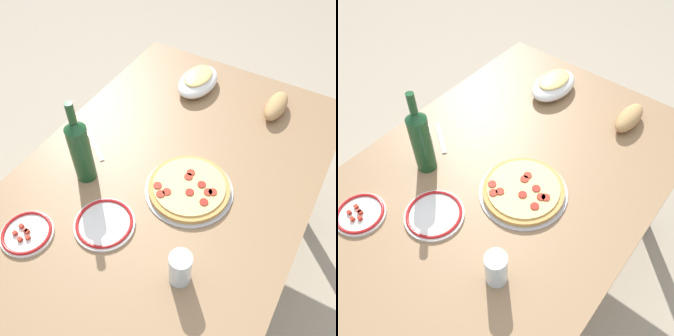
# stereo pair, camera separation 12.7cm
# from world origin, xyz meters

# --- Properties ---
(ground_plane) EXTENTS (8.00, 8.00, 0.00)m
(ground_plane) POSITION_xyz_m (0.00, 0.00, 0.00)
(ground_plane) COLOR tan
(ground_plane) RESTS_ON ground
(dining_table) EXTENTS (1.43, 0.98, 0.71)m
(dining_table) POSITION_xyz_m (0.00, 0.00, 0.61)
(dining_table) COLOR #93704C
(dining_table) RESTS_ON ground
(pepperoni_pizza) EXTENTS (0.30, 0.30, 0.03)m
(pepperoni_pizza) POSITION_xyz_m (0.03, 0.10, 0.73)
(pepperoni_pizza) COLOR #B7B7BC
(pepperoni_pizza) RESTS_ON dining_table
(baked_pasta_dish) EXTENTS (0.24, 0.15, 0.08)m
(baked_pasta_dish) POSITION_xyz_m (-0.49, -0.13, 0.75)
(baked_pasta_dish) COLOR white
(baked_pasta_dish) RESTS_ON dining_table
(wine_bottle) EXTENTS (0.07, 0.07, 0.33)m
(wine_bottle) POSITION_xyz_m (0.15, -0.24, 0.85)
(wine_bottle) COLOR #194723
(wine_bottle) RESTS_ON dining_table
(water_glass) EXTENTS (0.06, 0.06, 0.12)m
(water_glass) POSITION_xyz_m (0.32, 0.22, 0.77)
(water_glass) COLOR silver
(water_glass) RESTS_ON dining_table
(side_plate_near) EXTENTS (0.19, 0.19, 0.02)m
(side_plate_near) POSITION_xyz_m (0.28, -0.07, 0.72)
(side_plate_near) COLOR white
(side_plate_near) RESTS_ON dining_table
(side_plate_far) EXTENTS (0.16, 0.16, 0.02)m
(side_plate_far) POSITION_xyz_m (0.43, -0.26, 0.72)
(side_plate_far) COLOR white
(side_plate_far) RESTS_ON dining_table
(bread_loaf) EXTENTS (0.18, 0.08, 0.07)m
(bread_loaf) POSITION_xyz_m (-0.50, 0.22, 0.75)
(bread_loaf) COLOR tan
(bread_loaf) RESTS_ON dining_table
(fork_left) EXTENTS (0.11, 0.15, 0.00)m
(fork_left) POSITION_xyz_m (0.02, -0.31, 0.71)
(fork_left) COLOR #B7B7BC
(fork_left) RESTS_ON dining_table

